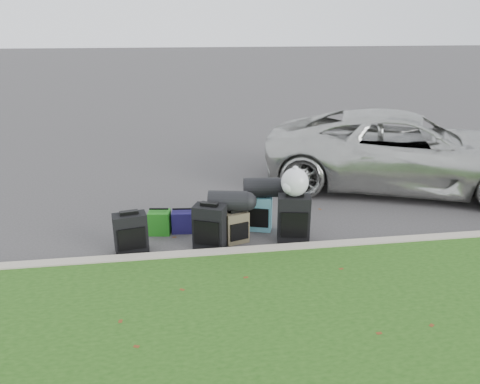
{
  "coord_description": "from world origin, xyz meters",
  "views": [
    {
      "loc": [
        -1.12,
        -6.71,
        3.08
      ],
      "look_at": [
        -0.1,
        0.2,
        0.55
      ],
      "focal_mm": 35.0,
      "sensor_mm": 36.0,
      "label": 1
    }
  ],
  "objects": [
    {
      "name": "tote_green",
      "position": [
        -1.38,
        0.02,
        0.18
      ],
      "size": [
        0.36,
        0.3,
        0.37
      ],
      "primitive_type": "cube",
      "rotation": [
        0.0,
        0.0,
        -0.15
      ],
      "color": "#1E7119",
      "rests_on": "ground"
    },
    {
      "name": "ground",
      "position": [
        0.0,
        0.0,
        0.0
      ],
      "size": [
        120.0,
        120.0,
        0.0
      ],
      "primitive_type": "plane",
      "color": "#383535",
      "rests_on": "ground"
    },
    {
      "name": "suitcase_olive",
      "position": [
        -0.26,
        -0.45,
        0.24
      ],
      "size": [
        0.39,
        0.31,
        0.48
      ],
      "primitive_type": "cube",
      "rotation": [
        0.0,
        0.0,
        0.31
      ],
      "color": "#3F3928",
      "rests_on": "ground"
    },
    {
      "name": "suitcase_teal",
      "position": [
        0.17,
        -0.06,
        0.28
      ],
      "size": [
        0.44,
        0.34,
        0.55
      ],
      "primitive_type": "cube",
      "rotation": [
        0.0,
        0.0,
        -0.31
      ],
      "color": "#5094AE",
      "rests_on": "ground"
    },
    {
      "name": "suitcase_small_black",
      "position": [
        -1.77,
        -0.55,
        0.29
      ],
      "size": [
        0.5,
        0.34,
        0.57
      ],
      "primitive_type": "cube",
      "rotation": [
        0.0,
        0.0,
        0.2
      ],
      "color": "black",
      "rests_on": "ground"
    },
    {
      "name": "trash_bag",
      "position": [
        0.6,
        -0.49,
        0.91
      ],
      "size": [
        0.4,
        0.4,
        0.4
      ],
      "primitive_type": "sphere",
      "color": "silver",
      "rests_on": "suitcase_large_black_right"
    },
    {
      "name": "duffel_left",
      "position": [
        -0.36,
        -0.37,
        0.63
      ],
      "size": [
        0.62,
        0.42,
        0.31
      ],
      "primitive_type": "cylinder",
      "rotation": [
        0.0,
        1.57,
        -0.2
      ],
      "color": "black",
      "rests_on": "suitcase_olive"
    },
    {
      "name": "suv",
      "position": [
        3.35,
        1.58,
        0.74
      ],
      "size": [
        5.85,
        4.21,
        1.48
      ],
      "primitive_type": "imported",
      "rotation": [
        0.0,
        0.0,
        1.2
      ],
      "color": "#B7B7B2",
      "rests_on": "ground"
    },
    {
      "name": "duffel_right",
      "position": [
        0.19,
        -0.06,
        0.7
      ],
      "size": [
        0.57,
        0.36,
        0.3
      ],
      "primitive_type": "cylinder",
      "rotation": [
        0.0,
        1.57,
        -0.11
      ],
      "color": "black",
      "rests_on": "suitcase_teal"
    },
    {
      "name": "tote_navy",
      "position": [
        -1.03,
        0.05,
        0.17
      ],
      "size": [
        0.33,
        0.27,
        0.34
      ],
      "primitive_type": "cube",
      "rotation": [
        0.0,
        0.0,
        -0.09
      ],
      "color": "#1C1650",
      "rests_on": "ground"
    },
    {
      "name": "suitcase_large_black_left",
      "position": [
        -0.65,
        -0.57,
        0.32
      ],
      "size": [
        0.52,
        0.42,
        0.65
      ],
      "primitive_type": "cube",
      "rotation": [
        0.0,
        0.0,
        -0.4
      ],
      "color": "black",
      "rests_on": "ground"
    },
    {
      "name": "curb",
      "position": [
        0.0,
        -1.0,
        0.07
      ],
      "size": [
        120.0,
        0.18,
        0.15
      ],
      "primitive_type": "cube",
      "color": "#9E937F",
      "rests_on": "ground"
    },
    {
      "name": "suitcase_large_black_right",
      "position": [
        0.6,
        -0.53,
        0.35
      ],
      "size": [
        0.52,
        0.37,
        0.71
      ],
      "primitive_type": "cube",
      "rotation": [
        0.0,
        0.0,
        -0.2
      ],
      "color": "black",
      "rests_on": "ground"
    }
  ]
}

